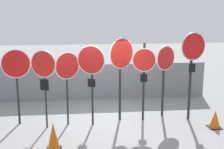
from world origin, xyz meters
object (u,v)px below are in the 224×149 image
Objects in this scene: stop_sign_1 at (44,70)px; stop_sign_6 at (165,67)px; stop_sign_2 at (67,70)px; stop_sign_5 at (144,68)px; stop_sign_3 at (91,67)px; stop_sign_7 at (192,58)px; stop_sign_0 at (16,70)px; traffic_cone_0 at (215,119)px; stop_sign_4 at (121,61)px; traffic_cone_1 at (53,137)px.

stop_sign_1 is 3.77m from stop_sign_6.
stop_sign_2 is 0.91× the size of stop_sign_5.
stop_sign_7 is (3.07, 0.14, 0.16)m from stop_sign_3.
traffic_cone_0 is at bearing -20.83° from stop_sign_0.
stop_sign_2 is at bearing -164.54° from stop_sign_3.
stop_sign_7 is at bearing -29.97° from stop_sign_2.
stop_sign_4 reaches higher than stop_sign_2.
stop_sign_1 reaches higher than traffic_cone_1.
stop_sign_6 is 4.19m from traffic_cone_1.
stop_sign_0 is 2.22m from stop_sign_3.
stop_sign_1 is at bearing -152.19° from stop_sign_3.
traffic_cone_0 is at bearing 16.55° from stop_sign_1.
stop_sign_5 is 1.50m from stop_sign_7.
stop_sign_7 reaches higher than traffic_cone_1.
stop_sign_1 is (0.84, -0.39, 0.06)m from stop_sign_0.
stop_sign_3 is 2.42m from stop_sign_6.
traffic_cone_1 is (-1.03, -1.55, -1.45)m from stop_sign_3.
stop_sign_6 is at bearing 32.27° from stop_sign_1.
stop_sign_5 is at bearing 157.64° from traffic_cone_0.
stop_sign_4 reaches higher than stop_sign_5.
stop_sign_0 is at bearing 142.00° from stop_sign_2.
stop_sign_3 is 2.36m from traffic_cone_1.
stop_sign_7 is (1.47, -0.10, 0.29)m from stop_sign_5.
stop_sign_2 is at bearing 157.30° from stop_sign_6.
stop_sign_7 is 5.25× the size of traffic_cone_0.
stop_sign_0 is at bearing 176.94° from stop_sign_1.
stop_sign_1 is 1.36m from stop_sign_3.
stop_sign_7 is at bearing 26.43° from stop_sign_3.
stop_sign_6 is at bearing 32.07° from traffic_cone_1.
stop_sign_5 reaches higher than stop_sign_2.
stop_sign_0 is 0.99× the size of stop_sign_1.
stop_sign_0 is 0.94× the size of stop_sign_5.
stop_sign_2 is (1.49, -0.20, -0.02)m from stop_sign_0.
stop_sign_0 is 2.57m from traffic_cone_1.
stop_sign_0 is 1.50m from stop_sign_2.
stop_sign_4 reaches higher than traffic_cone_1.
stop_sign_5 is (2.31, 0.13, -0.01)m from stop_sign_2.
stop_sign_4 is 3.13m from traffic_cone_1.
traffic_cone_1 is at bearing -170.07° from stop_sign_4.
traffic_cone_0 is (3.60, -0.58, -1.55)m from stop_sign_3.
traffic_cone_1 is (-2.64, -1.79, -1.33)m from stop_sign_5.
stop_sign_1 is 0.95× the size of stop_sign_5.
stop_sign_2 is 2.15m from traffic_cone_1.
stop_sign_0 reaches higher than traffic_cone_0.
stop_sign_1 is 3.26× the size of traffic_cone_1.
traffic_cone_1 is (-4.10, -1.69, -1.62)m from stop_sign_7.
traffic_cone_0 is at bearing -70.15° from stop_sign_7.
stop_sign_5 reaches higher than traffic_cone_1.
stop_sign_4 is at bearing 157.28° from stop_sign_6.
stop_sign_6 is 3.25× the size of traffic_cone_1.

